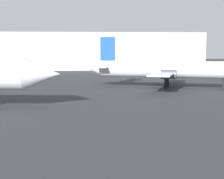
% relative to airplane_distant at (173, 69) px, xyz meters
% --- Properties ---
extents(airplane_distant, '(32.37, 23.51, 9.31)m').
position_rel_airplane_distant_xyz_m(airplane_distant, '(0.00, 0.00, 0.00)').
color(airplane_distant, silver).
rests_on(airplane_distant, ground_plane).
extents(terminal_building, '(97.79, 24.79, 13.31)m').
position_rel_airplane_distant_xyz_m(terminal_building, '(-23.37, 70.21, 3.25)').
color(terminal_building, '#B7B7B2').
rests_on(terminal_building, ground_plane).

